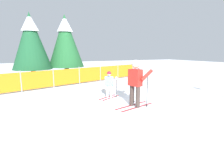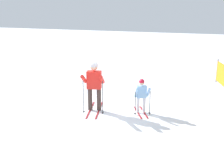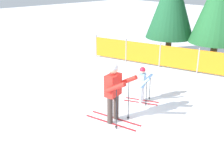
% 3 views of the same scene
% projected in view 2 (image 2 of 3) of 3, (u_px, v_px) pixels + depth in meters
% --- Properties ---
extents(ground_plane, '(60.00, 60.00, 0.00)m').
position_uv_depth(ground_plane, '(98.00, 114.00, 9.27)').
color(ground_plane, white).
extents(skier_adult, '(1.64, 0.85, 1.70)m').
position_uv_depth(skier_adult, '(94.00, 82.00, 9.31)').
color(skier_adult, maroon).
rests_on(skier_adult, ground_plane).
extents(skier_child, '(1.09, 0.72, 1.16)m').
position_uv_depth(skier_child, '(141.00, 93.00, 9.20)').
color(skier_child, maroon).
rests_on(skier_child, ground_plane).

